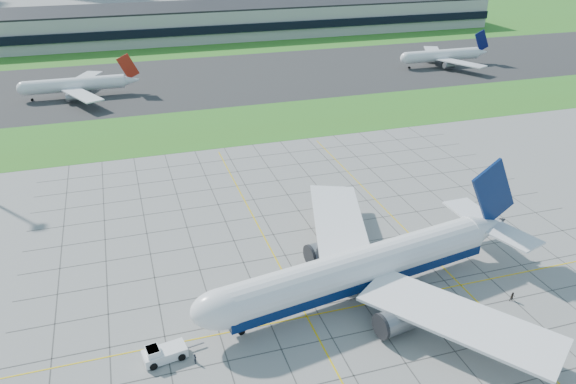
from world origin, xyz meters
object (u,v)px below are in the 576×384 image
object	(u,v)px
airliner	(362,268)
pushback_tug	(162,353)
crew_near	(195,359)
distant_jet_2	(443,55)
crew_far	(513,297)
distant_jet_1	(77,84)

from	to	relation	value
airliner	pushback_tug	xyz separation A→B (m)	(-33.11, -5.50, -4.23)
crew_near	distant_jet_2	xyz separation A→B (m)	(126.69, 143.28, 3.70)
crew_far	distant_jet_1	xyz separation A→B (m)	(-70.23, 143.05, 3.64)
crew_far	distant_jet_2	world-z (taller)	distant_jet_2
crew_near	distant_jet_2	world-z (taller)	distant_jet_2
pushback_tug	crew_near	distance (m)	4.83
crew_near	airliner	bearing A→B (deg)	-67.18
airliner	pushback_tug	distance (m)	33.83
distant_jet_1	distant_jet_2	size ratio (longest dim) A/B	1.00
crew_near	distant_jet_1	distance (m)	142.86
airliner	distant_jet_2	distance (m)	167.30
airliner	crew_near	xyz separation A→B (m)	(-28.79, -7.62, -4.55)
airliner	distant_jet_1	xyz separation A→B (m)	(-47.06, 134.02, -0.85)
airliner	distant_jet_1	world-z (taller)	airliner
airliner	crew_near	distance (m)	30.12
distant_jet_1	pushback_tug	bearing A→B (deg)	-84.29
airliner	crew_far	size ratio (longest dim) A/B	36.82
airliner	pushback_tug	bearing A→B (deg)	179.76
airliner	distant_jet_1	distance (m)	142.05
crew_far	pushback_tug	bearing A→B (deg)	-177.27
pushback_tug	crew_far	size ratio (longest dim) A/B	5.39
crew_far	crew_near	bearing A→B (deg)	-175.23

